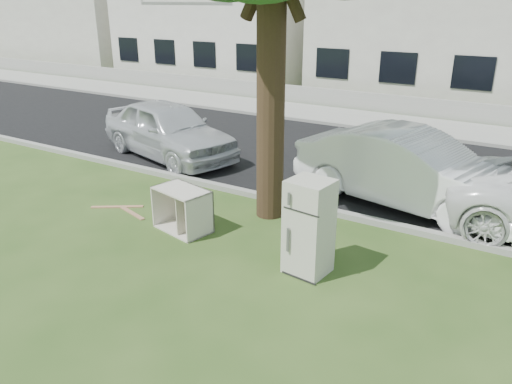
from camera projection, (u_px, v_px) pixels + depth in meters
The scene contains 16 objects.
ground at pixel (237, 255), 8.57m from camera, with size 120.00×120.00×0.00m, color #2D4A1A.
road at pixel (361, 163), 13.35m from camera, with size 120.00×7.00×0.01m, color black.
kerb_near at pixel (301, 208), 10.52m from camera, with size 120.00×0.18×0.12m, color gray.
kerb_far at pixel (399, 134), 16.17m from camera, with size 120.00×0.18×0.12m, color gray.
sidewalk at pixel (411, 125), 17.33m from camera, with size 120.00×2.80×0.01m, color gray.
low_wall at pixel (424, 107), 18.47m from camera, with size 120.00×0.15×0.70m, color gray.
townhouse_left at pixel (229, 10), 27.04m from camera, with size 10.20×8.16×7.04m.
townhouse_center at pixel (463, 8), 21.15m from camera, with size 11.22×8.16×7.44m.
filler_left at pixel (65, 13), 34.34m from camera, with size 16.00×9.00×6.40m, color silver.
fridge at pixel (309, 227), 7.80m from camera, with size 0.64×0.60×1.56m, color #B6B3A4.
cabinet at pixel (182, 210), 9.39m from camera, with size 1.05×0.65×0.82m, color beige.
plank_a at pixel (117, 207), 10.54m from camera, with size 1.09×0.09×0.02m, color #B07955.
plank_b at pixel (132, 213), 10.25m from camera, with size 0.91×0.09×0.02m, color #A07354.
plank_c at pixel (197, 216), 10.10m from camera, with size 0.82×0.09×0.02m, color #9F8A58.
car_center at pixel (409, 169), 10.38m from camera, with size 1.69×4.85×1.60m, color white.
car_left at pixel (168, 129), 13.64m from camera, with size 1.83×4.55×1.55m, color silver.
Camera 1 is at (4.22, -6.32, 4.13)m, focal length 35.00 mm.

